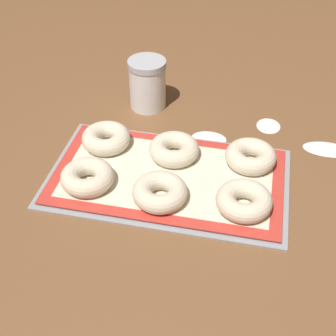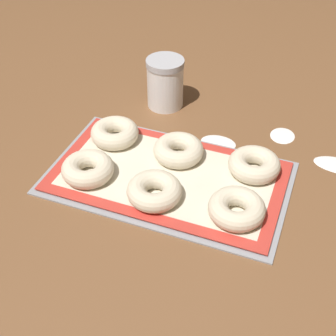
{
  "view_description": "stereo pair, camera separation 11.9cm",
  "coord_description": "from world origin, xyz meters",
  "px_view_note": "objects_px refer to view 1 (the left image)",
  "views": [
    {
      "loc": [
        0.17,
        -0.74,
        0.69
      ],
      "look_at": [
        0.01,
        0.01,
        0.03
      ],
      "focal_mm": 50.0,
      "sensor_mm": 36.0,
      "label": 1
    },
    {
      "loc": [
        0.28,
        -0.71,
        0.69
      ],
      "look_at": [
        0.01,
        0.01,
        0.03
      ],
      "focal_mm": 50.0,
      "sensor_mm": 36.0,
      "label": 2
    }
  ],
  "objects_px": {
    "baking_tray": "(168,177)",
    "bagel_back_left": "(106,138)",
    "bagel_front_center": "(160,192)",
    "bagel_front_right": "(244,201)",
    "bagel_back_center": "(174,149)",
    "bagel_back_right": "(251,156)",
    "bagel_front_left": "(87,177)",
    "flour_canister": "(147,84)"
  },
  "relations": [
    {
      "from": "bagel_front_center",
      "to": "bagel_back_center",
      "type": "distance_m",
      "value": 0.14
    },
    {
      "from": "bagel_back_right",
      "to": "flour_canister",
      "type": "relative_size",
      "value": 0.87
    },
    {
      "from": "baking_tray",
      "to": "bagel_front_center",
      "type": "xyz_separation_m",
      "value": [
        -0.0,
        -0.08,
        0.03
      ]
    },
    {
      "from": "baking_tray",
      "to": "bagel_front_left",
      "type": "height_order",
      "value": "bagel_front_left"
    },
    {
      "from": "bagel_back_left",
      "to": "flour_canister",
      "type": "relative_size",
      "value": 0.87
    },
    {
      "from": "baking_tray",
      "to": "bagel_back_left",
      "type": "distance_m",
      "value": 0.18
    },
    {
      "from": "baking_tray",
      "to": "bagel_back_right",
      "type": "xyz_separation_m",
      "value": [
        0.17,
        0.08,
        0.03
      ]
    },
    {
      "from": "bagel_back_center",
      "to": "bagel_back_left",
      "type": "bearing_deg",
      "value": 177.38
    },
    {
      "from": "bagel_front_center",
      "to": "flour_canister",
      "type": "distance_m",
      "value": 0.38
    },
    {
      "from": "bagel_back_center",
      "to": "bagel_front_right",
      "type": "bearing_deg",
      "value": -38.08
    },
    {
      "from": "bagel_back_left",
      "to": "bagel_back_center",
      "type": "relative_size",
      "value": 1.0
    },
    {
      "from": "flour_canister",
      "to": "bagel_front_center",
      "type": "bearing_deg",
      "value": -72.21
    },
    {
      "from": "bagel_back_left",
      "to": "flour_canister",
      "type": "xyz_separation_m",
      "value": [
        0.05,
        0.2,
        0.04
      ]
    },
    {
      "from": "bagel_back_right",
      "to": "bagel_back_center",
      "type": "bearing_deg",
      "value": -176.34
    },
    {
      "from": "bagel_front_right",
      "to": "bagel_back_center",
      "type": "xyz_separation_m",
      "value": [
        -0.17,
        0.13,
        0.0
      ]
    },
    {
      "from": "bagel_back_center",
      "to": "flour_canister",
      "type": "relative_size",
      "value": 0.87
    },
    {
      "from": "bagel_back_left",
      "to": "bagel_back_center",
      "type": "bearing_deg",
      "value": -2.62
    },
    {
      "from": "baking_tray",
      "to": "bagel_back_left",
      "type": "relative_size",
      "value": 4.58
    },
    {
      "from": "bagel_front_center",
      "to": "bagel_front_left",
      "type": "bearing_deg",
      "value": 175.46
    },
    {
      "from": "bagel_front_center",
      "to": "bagel_back_right",
      "type": "bearing_deg",
      "value": 42.05
    },
    {
      "from": "bagel_back_right",
      "to": "flour_canister",
      "type": "distance_m",
      "value": 0.35
    },
    {
      "from": "baking_tray",
      "to": "bagel_front_center",
      "type": "distance_m",
      "value": 0.08
    },
    {
      "from": "flour_canister",
      "to": "bagel_back_right",
      "type": "bearing_deg",
      "value": -34.99
    },
    {
      "from": "bagel_front_right",
      "to": "bagel_back_right",
      "type": "distance_m",
      "value": 0.14
    },
    {
      "from": "bagel_front_right",
      "to": "bagel_back_left",
      "type": "height_order",
      "value": "same"
    },
    {
      "from": "bagel_front_left",
      "to": "bagel_back_left",
      "type": "bearing_deg",
      "value": 91.31
    },
    {
      "from": "bagel_back_left",
      "to": "flour_canister",
      "type": "height_order",
      "value": "flour_canister"
    },
    {
      "from": "bagel_back_left",
      "to": "flour_canister",
      "type": "bearing_deg",
      "value": 76.31
    },
    {
      "from": "bagel_front_right",
      "to": "bagel_back_center",
      "type": "bearing_deg",
      "value": 141.92
    },
    {
      "from": "baking_tray",
      "to": "bagel_front_center",
      "type": "height_order",
      "value": "bagel_front_center"
    },
    {
      "from": "baking_tray",
      "to": "bagel_back_left",
      "type": "xyz_separation_m",
      "value": [
        -0.16,
        0.07,
        0.03
      ]
    },
    {
      "from": "flour_canister",
      "to": "bagel_front_right",
      "type": "bearing_deg",
      "value": -50.47
    },
    {
      "from": "bagel_back_right",
      "to": "flour_canister",
      "type": "height_order",
      "value": "flour_canister"
    },
    {
      "from": "bagel_front_left",
      "to": "bagel_back_right",
      "type": "relative_size",
      "value": 1.0
    },
    {
      "from": "bagel_front_center",
      "to": "bagel_back_center",
      "type": "height_order",
      "value": "same"
    },
    {
      "from": "bagel_front_left",
      "to": "bagel_back_center",
      "type": "relative_size",
      "value": 1.0
    },
    {
      "from": "bagel_back_center",
      "to": "flour_canister",
      "type": "distance_m",
      "value": 0.24
    },
    {
      "from": "flour_canister",
      "to": "bagel_back_left",
      "type": "bearing_deg",
      "value": -103.69
    },
    {
      "from": "bagel_front_right",
      "to": "bagel_back_right",
      "type": "height_order",
      "value": "same"
    },
    {
      "from": "baking_tray",
      "to": "bagel_front_right",
      "type": "bearing_deg",
      "value": -21.32
    },
    {
      "from": "bagel_back_right",
      "to": "flour_canister",
      "type": "xyz_separation_m",
      "value": [
        -0.29,
        0.2,
        0.04
      ]
    },
    {
      "from": "baking_tray",
      "to": "bagel_back_left",
      "type": "height_order",
      "value": "bagel_back_left"
    }
  ]
}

